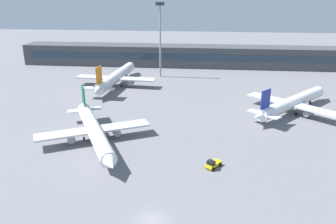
# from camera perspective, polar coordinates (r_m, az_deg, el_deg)

# --- Properties ---
(ground_plane) EXTENTS (400.00, 400.00, 0.00)m
(ground_plane) POSITION_cam_1_polar(r_m,az_deg,el_deg) (89.34, 1.07, -1.85)
(ground_plane) COLOR slate
(terminal_building) EXTENTS (147.66, 12.13, 9.00)m
(terminal_building) POSITION_cam_1_polar(r_m,az_deg,el_deg) (155.62, 3.32, 9.28)
(terminal_building) COLOR #3F4247
(terminal_building) RESTS_ON ground_plane
(airplane_near) EXTENTS (24.82, 34.26, 9.21)m
(airplane_near) POSITION_cam_1_polar(r_m,az_deg,el_deg) (79.17, -12.10, -3.06)
(airplane_near) COLOR white
(airplane_near) RESTS_ON ground_plane
(airplane_mid) EXTENTS (27.63, 30.26, 9.38)m
(airplane_mid) POSITION_cam_1_polar(r_m,az_deg,el_deg) (102.69, 20.04, 1.54)
(airplane_mid) COLOR white
(airplane_mid) RESTS_ON ground_plane
(airplane_far) EXTENTS (29.00, 41.47, 10.24)m
(airplane_far) POSITION_cam_1_polar(r_m,az_deg,el_deg) (125.13, -8.54, 5.82)
(airplane_far) COLOR silver
(airplane_far) RESTS_ON ground_plane
(baggage_tug_yellow) EXTENTS (3.32, 3.80, 1.75)m
(baggage_tug_yellow) POSITION_cam_1_polar(r_m,az_deg,el_deg) (68.22, 7.45, -8.54)
(baggage_tug_yellow) COLOR yellow
(baggage_tug_yellow) RESTS_ON ground_plane
(floodlight_tower_west) EXTENTS (3.20, 0.80, 28.18)m
(floodlight_tower_west) POSITION_cam_1_polar(r_m,az_deg,el_deg) (133.92, -1.31, 12.62)
(floodlight_tower_west) COLOR gray
(floodlight_tower_west) RESTS_ON ground_plane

